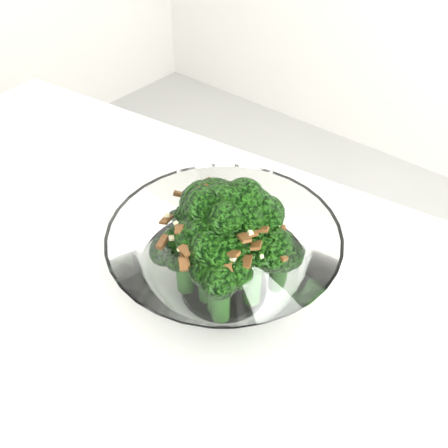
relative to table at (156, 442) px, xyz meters
The scene contains 2 objects.
table is the anchor object (origin of this frame).
broccoli_dish 0.20m from the table, 103.85° to the left, with size 0.23×0.23×0.14m.
Camera 1 is at (0.09, -0.04, 1.17)m, focal length 40.00 mm.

